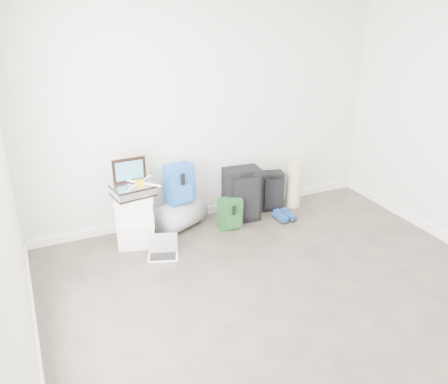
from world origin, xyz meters
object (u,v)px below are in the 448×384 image
large_suitcase (242,195)px  laptop (163,251)px  briefcase (133,190)px  duffel_bag (180,215)px  carry_on (270,191)px  boxes_stack (135,220)px

large_suitcase → laptop: size_ratio=1.79×
briefcase → duffel_bag: 0.78m
carry_on → laptop: size_ratio=1.35×
carry_on → laptop: 1.76m
duffel_bag → laptop: duffel_bag is taller
boxes_stack → large_suitcase: 1.37m
briefcase → large_suitcase: bearing=-6.1°
briefcase → laptop: bearing=-71.6°
duffel_bag → large_suitcase: (0.79, -0.10, 0.16)m
carry_on → laptop: carry_on is taller
briefcase → carry_on: 1.90m
briefcase → boxes_stack: bearing=0.0°
large_suitcase → carry_on: large_suitcase is taller
large_suitcase → laptop: large_suitcase is taller
duffel_bag → boxes_stack: bearing=170.2°
large_suitcase → briefcase: bearing=-171.7°
large_suitcase → carry_on: (0.48, 0.12, -0.08)m
carry_on → laptop: bearing=-148.5°
briefcase → carry_on: bearing=-2.9°
briefcase → duffel_bag: briefcase is taller
briefcase → duffel_bag: bearing=6.5°
large_suitcase → carry_on: 0.50m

